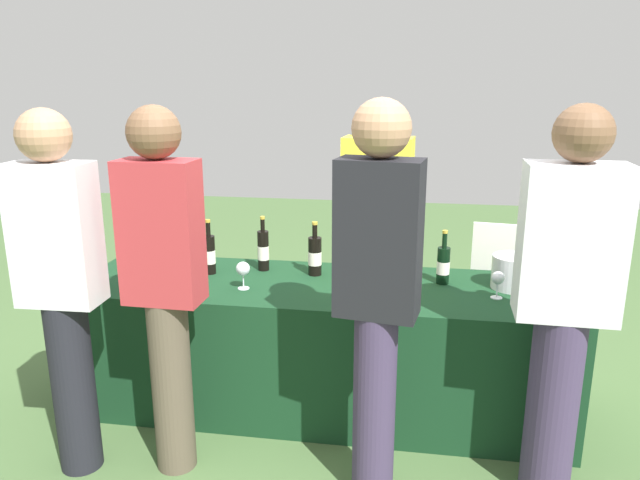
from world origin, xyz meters
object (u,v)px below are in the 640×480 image
Objects in this scene: wine_glass_1 at (170,268)px; guest_0 at (61,280)px; wine_bottle_5 at (443,265)px; guest_2 at (377,287)px; wine_bottle_0 at (176,247)px; menu_board at (513,290)px; wine_bottle_2 at (263,250)px; guest_3 at (565,296)px; wine_bottle_4 at (362,256)px; guest_1 at (164,277)px; wine_glass_2 at (243,270)px; server_pouring at (376,225)px; wine_bottle_1 at (209,254)px; ice_bucket at (513,272)px; wine_glass_3 at (498,279)px; wine_glass_0 at (138,268)px; wine_bottle_3 at (315,256)px.

guest_0 reaches higher than wine_glass_1.
wine_bottle_5 is 0.90m from guest_2.
wine_bottle_0 is 0.35× the size of menu_board.
guest_3 is at bearing -27.89° from wine_bottle_2.
wine_bottle_5 is (0.45, -0.04, -0.01)m from wine_bottle_4.
guest_1 reaches higher than wine_bottle_4.
wine_glass_1 is 0.08× the size of guest_1.
guest_3 is at bearing -16.68° from wine_glass_2.
server_pouring is 1.06m from menu_board.
wine_bottle_0 is 2.31× the size of wine_glass_1.
wine_bottle_4 is at bearing 90.06° from server_pouring.
wine_glass_2 is at bearing -0.20° from wine_glass_1.
wine_bottle_1 is (0.25, -0.13, 0.00)m from wine_bottle_0.
wine_bottle_5 reaches higher than ice_bucket.
wine_glass_2 reaches higher than wine_glass_1.
wine_bottle_5 is at bearing -3.43° from wine_bottle_0.
wine_bottle_0 is 2.23× the size of wine_glass_3.
menu_board is (0.92, 0.23, -0.47)m from server_pouring.
wine_bottle_5 reaches higher than wine_glass_0.
wine_glass_1 is 1.74m from wine_glass_3.
wine_bottle_3 is (0.60, 0.07, -0.00)m from wine_bottle_1.
wine_bottle_3 is 1.49m from menu_board.
wine_bottle_0 is at bearing -154.09° from menu_board.
wine_bottle_3 reaches higher than menu_board.
server_pouring reaches higher than wine_bottle_1.
guest_1 reaches higher than wine_glass_1.
guest_3 reaches higher than menu_board.
guest_3 is at bearing -20.86° from wine_bottle_1.
wine_glass_0 reaches higher than wine_glass_2.
wine_glass_0 is (-0.59, -0.41, -0.01)m from wine_bottle_2.
wine_bottle_0 is 1.87m from wine_glass_3.
wine_bottle_4 is at bearing 174.34° from wine_bottle_5.
guest_3 reaches higher than server_pouring.
server_pouring is at bearing 45.10° from guest_0.
wine_glass_3 is (1.33, 0.07, -0.00)m from wine_glass_2.
wine_glass_3 is 1.65m from guest_1.
wine_bottle_4 is 0.45m from wine_bottle_5.
wine_glass_0 is 2.43m from menu_board.
wine_bottle_1 is at bearing 139.63° from wine_glass_2.
wine_glass_2 is at bearing -166.43° from wine_bottle_5.
wine_bottle_5 is 2.00× the size of wine_glass_2.
wine_bottle_0 is at bearing 152.88° from guest_2.
wine_bottle_5 is at bearing 78.73° from guest_2.
guest_3 is 1.57m from menu_board.
guest_0 is at bearing -168.74° from guest_1.
wine_bottle_5 is at bearing 177.33° from ice_bucket.
guest_3 is (2.19, 0.15, -0.00)m from guest_0.
guest_0 is at bearing 51.91° from server_pouring.
wine_bottle_2 is 0.19× the size of server_pouring.
wine_glass_1 is (-0.15, -0.22, -0.02)m from wine_bottle_1.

